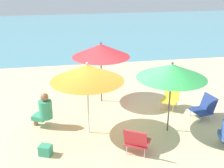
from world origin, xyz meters
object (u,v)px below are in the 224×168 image
Objects in this scene: umbrella_green at (172,71)px; person_a at (44,110)px; umbrella_red at (101,50)px; beach_chair_b at (137,141)px; beach_bag at (46,150)px; beach_chair_c at (205,107)px; beach_chair_a at (171,97)px; umbrella_orange at (87,73)px.

person_a is at bearing 166.20° from umbrella_green.
umbrella_red is 2.53× the size of beach_chair_b.
beach_bag is at bearing 120.22° from person_a.
beach_bag is (-3.09, -0.55, -1.51)m from umbrella_green.
person_a is at bearing 92.07° from beach_bag.
person_a reaches higher than beach_chair_c.
person_a is at bearing -43.63° from beach_chair_a.
umbrella_green is at bearing -165.65° from person_a.
person_a is (-3.14, 0.77, -1.14)m from umbrella_green.
umbrella_orange is 3.05m from beach_chair_a.
umbrella_red is 2.49m from person_a.
umbrella_red is at bearing 58.35° from beach_bag.
beach_chair_a is 4.09m from beach_bag.
beach_bag is at bearing -169.85° from umbrella_green.
umbrella_orange is at bearing -7.50° from beach_chair_c.
umbrella_orange is 1.95× the size of person_a.
umbrella_red reaches higher than beach_chair_a.
beach_bag is (-1.07, -0.81, -1.51)m from umbrella_orange.
person_a is (-1.72, -1.38, -1.16)m from umbrella_red.
umbrella_orange reaches higher than beach_bag.
umbrella_green reaches higher than beach_chair_a.
beach_chair_c is (1.27, 0.53, -1.32)m from umbrella_green.
umbrella_red is 3.33m from beach_chair_b.
umbrella_red is 2.87× the size of beach_chair_c.
beach_chair_a is 2.72m from beach_chair_b.
umbrella_red is 1.99m from umbrella_orange.
beach_chair_c is at bearing -154.96° from person_a.
umbrella_orange is at bearing 172.82° from umbrella_green.
umbrella_red is at bearing -112.98° from person_a.
beach_bag is at bearing -142.87° from umbrella_orange.
beach_chair_c is at bearing 82.24° from beach_chair_a.
beach_chair_b is (0.96, -1.15, -1.27)m from umbrella_orange.
umbrella_red reaches higher than beach_bag.
beach_chair_c reaches higher than beach_bag.
umbrella_green is (1.42, -2.16, -0.02)m from umbrella_red.
umbrella_green is at bearing -7.18° from umbrella_orange.
umbrella_orange is 2.69× the size of beach_chair_a.
umbrella_green is 1.89m from beach_chair_b.
beach_chair_c is at bearing 13.96° from beach_bag.
umbrella_green is 1.90m from beach_chair_a.
umbrella_green is at bearing -56.60° from umbrella_red.
beach_chair_b is at bearing -9.60° from beach_bag.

